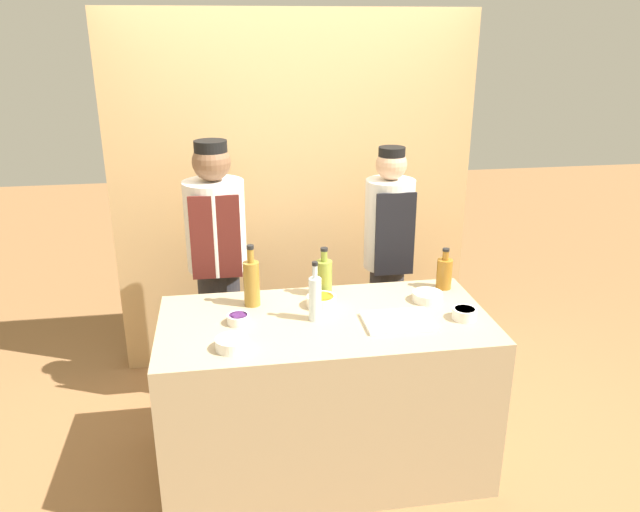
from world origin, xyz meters
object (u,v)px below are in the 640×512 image
at_px(bottle_clear, 315,298).
at_px(bottle_oil, 324,277).
at_px(chef_left, 218,266).
at_px(sauce_bowl_yellow, 232,343).
at_px(sauce_bowl_orange, 321,300).
at_px(bottle_vinegar, 252,282).
at_px(sauce_bowl_green, 428,296).
at_px(sauce_bowl_purple, 238,319).
at_px(cutting_board, 398,321).
at_px(bottle_amber, 444,273).
at_px(chef_right, 388,260).
at_px(sauce_bowl_white, 464,313).

bearing_deg(bottle_clear, bottle_oil, 72.44).
bearing_deg(chef_left, sauce_bowl_yellow, -86.66).
xyz_separation_m(sauce_bowl_orange, bottle_vinegar, (-0.36, 0.07, 0.10)).
distance_m(sauce_bowl_green, sauce_bowl_purple, 1.03).
bearing_deg(sauce_bowl_purple, cutting_board, -8.67).
xyz_separation_m(sauce_bowl_yellow, chef_left, (-0.06, 1.02, -0.01)).
bearing_deg(bottle_vinegar, bottle_clear, -37.15).
relative_size(sauce_bowl_purple, chef_left, 0.07).
distance_m(sauce_bowl_purple, bottle_oil, 0.57).
height_order(bottle_amber, chef_left, chef_left).
bearing_deg(bottle_clear, sauce_bowl_orange, 69.74).
height_order(bottle_oil, bottle_clear, bottle_clear).
distance_m(cutting_board, chef_left, 1.26).
relative_size(sauce_bowl_orange, bottle_clear, 0.51).
bearing_deg(bottle_oil, bottle_amber, -1.38).
relative_size(sauce_bowl_purple, bottle_oil, 0.42).
relative_size(sauce_bowl_purple, chef_right, 0.07).
height_order(cutting_board, bottle_clear, bottle_clear).
height_order(sauce_bowl_green, bottle_oil, bottle_oil).
relative_size(sauce_bowl_green, sauce_bowl_yellow, 1.05).
relative_size(sauce_bowl_orange, bottle_amber, 0.67).
bearing_deg(chef_left, bottle_clear, -58.26).
bearing_deg(chef_left, sauce_bowl_white, -35.77).
bearing_deg(chef_right, sauce_bowl_green, -85.70).
xyz_separation_m(sauce_bowl_white, bottle_amber, (0.03, 0.40, 0.06)).
distance_m(sauce_bowl_yellow, bottle_clear, 0.50).
xyz_separation_m(sauce_bowl_orange, sauce_bowl_yellow, (-0.48, -0.40, -0.00)).
bearing_deg(bottle_clear, bottle_amber, 20.20).
bearing_deg(bottle_oil, chef_right, 44.17).
bearing_deg(bottle_oil, sauce_bowl_yellow, -133.62).
bearing_deg(bottle_oil, sauce_bowl_purple, -149.42).
bearing_deg(cutting_board, chef_right, 78.48).
bearing_deg(bottle_oil, cutting_board, -52.48).
relative_size(bottle_oil, chef_left, 0.16).
bearing_deg(sauce_bowl_purple, sauce_bowl_yellow, -98.41).
xyz_separation_m(bottle_oil, chef_right, (0.49, 0.48, -0.11)).
relative_size(sauce_bowl_orange, bottle_oil, 0.58).
distance_m(sauce_bowl_yellow, chef_left, 1.03).
bearing_deg(sauce_bowl_orange, chef_left, 131.01).
distance_m(sauce_bowl_white, bottle_oil, 0.78).
bearing_deg(sauce_bowl_purple, chef_right, 38.07).
height_order(bottle_vinegar, bottle_clear, bottle_vinegar).
height_order(chef_left, chef_right, chef_left).
bearing_deg(bottle_amber, bottle_oil, 178.62).
height_order(bottle_clear, chef_left, chef_left).
height_order(sauce_bowl_white, chef_left, chef_left).
relative_size(sauce_bowl_purple, cutting_board, 0.33).
xyz_separation_m(sauce_bowl_green, sauce_bowl_white, (0.12, -0.24, 0.00)).
height_order(cutting_board, chef_left, chef_left).
relative_size(bottle_vinegar, chef_left, 0.20).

